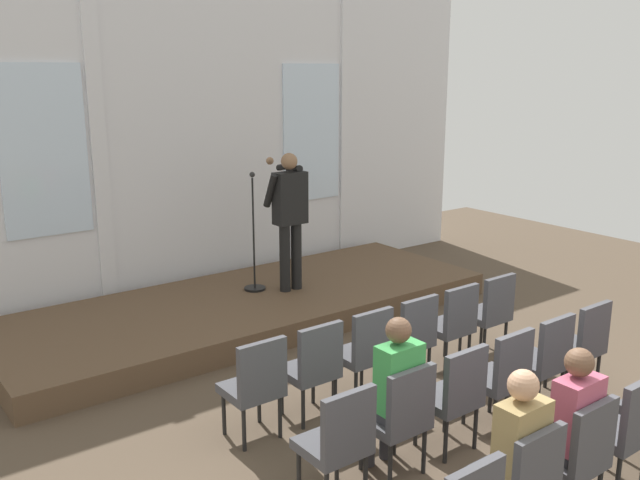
{
  "coord_description": "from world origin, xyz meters",
  "views": [
    {
      "loc": [
        -4.31,
        -2.69,
        3.13
      ],
      "look_at": [
        0.17,
        3.28,
        1.26
      ],
      "focal_mm": 38.78,
      "sensor_mm": 36.0,
      "label": 1
    }
  ],
  "objects_px": {
    "audience_r1_c1": "(394,387)",
    "chair_r1_c0": "(339,438)",
    "chair_r0_c5": "(490,309)",
    "chair_r1_c4": "(544,356)",
    "audience_r2_c1": "(514,451)",
    "audience_r2_c2": "(569,423)",
    "mic_stand": "(254,265)",
    "chair_r0_c1": "(313,365)",
    "chair_r0_c3": "(411,334)",
    "chair_r1_c1": "(400,414)",
    "chair_r1_c5": "(582,341)",
    "chair_r2_c2": "(577,452)",
    "chair_r0_c0": "(256,383)",
    "chair_r0_c4": "(452,321)",
    "chair_r2_c3": "(624,425)",
    "chair_r0_c2": "(365,349)",
    "chair_r1_c2": "(454,392)",
    "speaker": "(289,211)",
    "chair_r1_c3": "(502,373)"
  },
  "relations": [
    {
      "from": "chair_r0_c3",
      "to": "chair_r1_c1",
      "type": "height_order",
      "value": "same"
    },
    {
      "from": "chair_r1_c3",
      "to": "chair_r0_c0",
      "type": "bearing_deg",
      "value": 148.05
    },
    {
      "from": "mic_stand",
      "to": "chair_r1_c1",
      "type": "relative_size",
      "value": 1.65
    },
    {
      "from": "speaker",
      "to": "chair_r0_c1",
      "type": "relative_size",
      "value": 1.91
    },
    {
      "from": "chair_r0_c2",
      "to": "chair_r2_c3",
      "type": "height_order",
      "value": "same"
    },
    {
      "from": "chair_r1_c2",
      "to": "speaker",
      "type": "bearing_deg",
      "value": 76.56
    },
    {
      "from": "chair_r1_c2",
      "to": "audience_r2_c1",
      "type": "xyz_separation_m",
      "value": [
        -0.61,
        -1.05,
        0.19
      ]
    },
    {
      "from": "chair_r1_c5",
      "to": "chair_r2_c3",
      "type": "relative_size",
      "value": 1.0
    },
    {
      "from": "chair_r0_c0",
      "to": "chair_r1_c1",
      "type": "relative_size",
      "value": 1.0
    },
    {
      "from": "chair_r0_c1",
      "to": "audience_r1_c1",
      "type": "height_order",
      "value": "audience_r1_c1"
    },
    {
      "from": "chair_r1_c0",
      "to": "chair_r1_c4",
      "type": "xyz_separation_m",
      "value": [
        2.42,
        0.0,
        0.0
      ]
    },
    {
      "from": "chair_r0_c1",
      "to": "audience_r2_c1",
      "type": "xyz_separation_m",
      "value": [
        0.0,
        -2.18,
        0.19
      ]
    },
    {
      "from": "mic_stand",
      "to": "chair_r1_c5",
      "type": "xyz_separation_m",
      "value": [
        1.32,
        -3.93,
        -0.1
      ]
    },
    {
      "from": "chair_r0_c5",
      "to": "chair_r1_c4",
      "type": "distance_m",
      "value": 1.29
    },
    {
      "from": "chair_r0_c5",
      "to": "chair_r1_c0",
      "type": "distance_m",
      "value": 3.23
    },
    {
      "from": "chair_r0_c3",
      "to": "chair_r0_c2",
      "type": "bearing_deg",
      "value": 180.0
    },
    {
      "from": "chair_r1_c5",
      "to": "chair_r0_c0",
      "type": "bearing_deg",
      "value": 159.48
    },
    {
      "from": "chair_r0_c4",
      "to": "audience_r2_c1",
      "type": "height_order",
      "value": "audience_r2_c1"
    },
    {
      "from": "chair_r0_c5",
      "to": "audience_r1_c1",
      "type": "bearing_deg",
      "value": -156.54
    },
    {
      "from": "audience_r2_c1",
      "to": "chair_r2_c2",
      "type": "distance_m",
      "value": 0.64
    },
    {
      "from": "chair_r2_c3",
      "to": "chair_r1_c5",
      "type": "bearing_deg",
      "value": 43.09
    },
    {
      "from": "speaker",
      "to": "audience_r2_c2",
      "type": "xyz_separation_m",
      "value": [
        -0.87,
        -4.7,
        -0.62
      ]
    },
    {
      "from": "audience_r1_c1",
      "to": "chair_r1_c5",
      "type": "height_order",
      "value": "audience_r1_c1"
    },
    {
      "from": "chair_r1_c0",
      "to": "chair_r0_c5",
      "type": "bearing_deg",
      "value": 20.52
    },
    {
      "from": "chair_r1_c1",
      "to": "audience_r2_c1",
      "type": "relative_size",
      "value": 0.72
    },
    {
      "from": "chair_r1_c4",
      "to": "audience_r2_c1",
      "type": "relative_size",
      "value": 0.72
    },
    {
      "from": "speaker",
      "to": "chair_r1_c4",
      "type": "bearing_deg",
      "value": -84.71
    },
    {
      "from": "audience_r2_c2",
      "to": "mic_stand",
      "type": "bearing_deg",
      "value": 84.3
    },
    {
      "from": "chair_r0_c3",
      "to": "chair_r2_c2",
      "type": "relative_size",
      "value": 1.0
    },
    {
      "from": "chair_r0_c5",
      "to": "chair_r1_c0",
      "type": "height_order",
      "value": "same"
    },
    {
      "from": "chair_r0_c3",
      "to": "chair_r0_c5",
      "type": "height_order",
      "value": "same"
    },
    {
      "from": "speaker",
      "to": "audience_r2_c1",
      "type": "relative_size",
      "value": 1.38
    },
    {
      "from": "chair_r0_c5",
      "to": "speaker",
      "type": "bearing_deg",
      "value": 110.53
    },
    {
      "from": "chair_r0_c2",
      "to": "chair_r1_c1",
      "type": "bearing_deg",
      "value": -118.12
    },
    {
      "from": "chair_r0_c0",
      "to": "chair_r0_c3",
      "type": "bearing_deg",
      "value": 0.0
    },
    {
      "from": "audience_r2_c1",
      "to": "audience_r2_c2",
      "type": "xyz_separation_m",
      "value": [
        0.61,
        0.0,
        -0.0
      ]
    },
    {
      "from": "chair_r2_c2",
      "to": "mic_stand",
      "type": "bearing_deg",
      "value": 84.39
    },
    {
      "from": "chair_r0_c4",
      "to": "audience_r2_c2",
      "type": "xyz_separation_m",
      "value": [
        -1.21,
        -2.18,
        0.18
      ]
    },
    {
      "from": "chair_r0_c4",
      "to": "chair_r0_c2",
      "type": "bearing_deg",
      "value": 180.0
    },
    {
      "from": "audience_r1_c1",
      "to": "chair_r1_c0",
      "type": "bearing_deg",
      "value": -172.28
    },
    {
      "from": "chair_r0_c4",
      "to": "chair_r1_c4",
      "type": "xyz_separation_m",
      "value": [
        0.0,
        -1.13,
        0.0
      ]
    },
    {
      "from": "chair_r1_c1",
      "to": "chair_r0_c4",
      "type": "bearing_deg",
      "value": 31.95
    },
    {
      "from": "chair_r0_c1",
      "to": "chair_r0_c5",
      "type": "bearing_deg",
      "value": 0.0
    },
    {
      "from": "chair_r1_c0",
      "to": "audience_r2_c1",
      "type": "height_order",
      "value": "audience_r2_c1"
    },
    {
      "from": "chair_r0_c2",
      "to": "chair_r1_c5",
      "type": "relative_size",
      "value": 1.0
    },
    {
      "from": "mic_stand",
      "to": "chair_r1_c2",
      "type": "relative_size",
      "value": 1.65
    },
    {
      "from": "chair_r0_c3",
      "to": "chair_r1_c5",
      "type": "bearing_deg",
      "value": -43.09
    },
    {
      "from": "chair_r0_c1",
      "to": "chair_r2_c3",
      "type": "distance_m",
      "value": 2.57
    },
    {
      "from": "chair_r1_c3",
      "to": "chair_r1_c4",
      "type": "bearing_deg",
      "value": 0.0
    },
    {
      "from": "chair_r2_c2",
      "to": "chair_r2_c3",
      "type": "xyz_separation_m",
      "value": [
        0.61,
        0.0,
        0.0
      ]
    }
  ]
}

